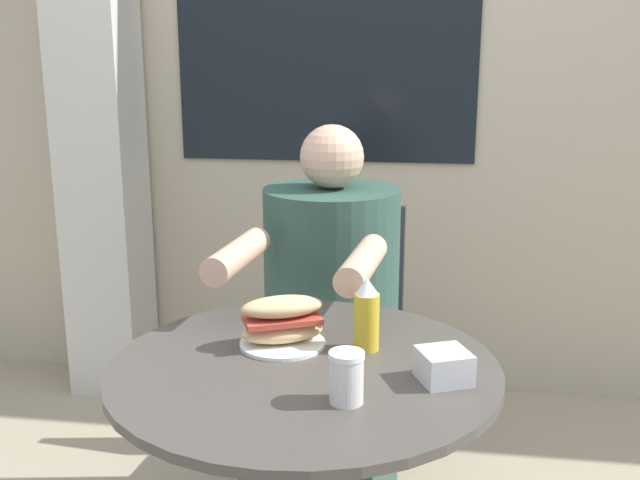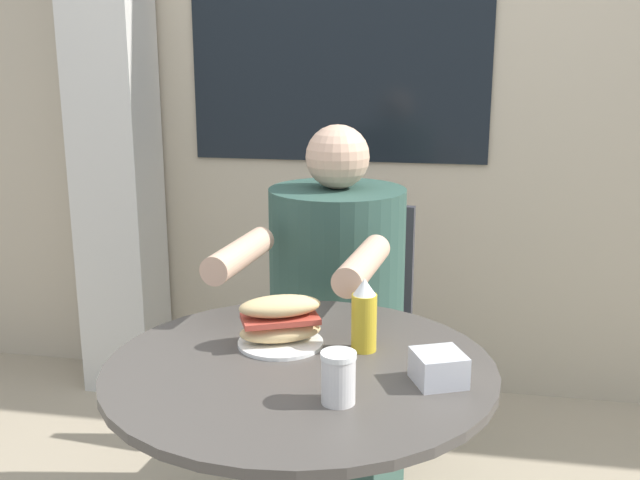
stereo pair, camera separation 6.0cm
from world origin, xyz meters
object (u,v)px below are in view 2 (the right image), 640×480
Objects in this scene: drink_cup at (338,377)px; condiment_bottle at (364,316)px; seated_diner at (333,361)px; sandwich_on_plate at (280,323)px; diner_chair at (355,313)px; cafe_table at (300,452)px.

condiment_bottle reaches higher than drink_cup.
seated_diner is 0.58m from sandwich_on_plate.
diner_chair is at bearing 87.17° from sandwich_on_plate.
sandwich_on_plate is (-0.06, 0.09, 0.25)m from cafe_table.
seated_diner is 7.48× the size of condiment_bottle.
diner_chair reaches higher than cafe_table.
drink_cup is at bearing -55.99° from cafe_table.
cafe_table is 4.10× the size of sandwich_on_plate.
sandwich_on_plate is (-0.03, -0.50, 0.30)m from seated_diner.
drink_cup is 0.25m from condiment_bottle.
sandwich_on_plate is at bearing 123.81° from cafe_table.
seated_diner reaches higher than cafe_table.
drink_cup is at bearing -56.06° from sandwich_on_plate.
diner_chair is 5.59× the size of condiment_bottle.
condiment_bottle is (0.12, 0.09, 0.27)m from cafe_table.
sandwich_on_plate is at bearing 92.38° from seated_diner.
diner_chair is 1.13m from drink_cup.
diner_chair is at bearing -86.43° from seated_diner.
diner_chair is at bearing 96.33° from drink_cup.
seated_diner reaches higher than condiment_bottle.
condiment_bottle is (0.18, 0.00, 0.03)m from sandwich_on_plate.
sandwich_on_plate is at bearing 123.94° from drink_cup.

